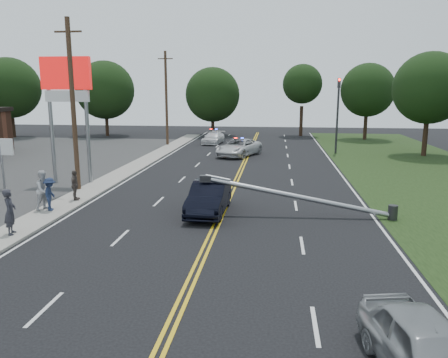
# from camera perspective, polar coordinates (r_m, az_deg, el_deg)

# --- Properties ---
(ground) EXTENTS (120.00, 120.00, 0.00)m
(ground) POSITION_cam_1_polar(r_m,az_deg,el_deg) (14.08, -4.52, -13.62)
(ground) COLOR black
(ground) RESTS_ON ground
(sidewalk) EXTENTS (1.80, 70.00, 0.12)m
(sidewalk) POSITION_cam_1_polar(r_m,az_deg,el_deg) (25.71, -18.70, -2.37)
(sidewalk) COLOR gray
(sidewalk) RESTS_ON ground
(centerline_yellow) EXTENTS (0.36, 80.00, 0.00)m
(centerline_yellow) POSITION_cam_1_polar(r_m,az_deg,el_deg) (23.41, 0.26, -3.21)
(centerline_yellow) COLOR gold
(centerline_yellow) RESTS_ON ground
(pylon_sign) EXTENTS (3.20, 0.35, 8.00)m
(pylon_sign) POSITION_cam_1_polar(r_m,az_deg,el_deg) (29.54, -19.85, 10.93)
(pylon_sign) COLOR gray
(pylon_sign) RESTS_ON ground
(small_sign) EXTENTS (1.60, 0.14, 3.10)m
(small_sign) POSITION_cam_1_polar(r_m,az_deg,el_deg) (29.79, -27.12, 3.26)
(small_sign) COLOR gray
(small_sign) RESTS_ON ground
(traffic_signal) EXTENTS (0.28, 0.41, 7.05)m
(traffic_signal) POSITION_cam_1_polar(r_m,az_deg,el_deg) (42.90, 14.64, 8.83)
(traffic_signal) COLOR #2D2D30
(traffic_signal) RESTS_ON ground
(fallen_streetlight) EXTENTS (9.36, 0.44, 1.91)m
(fallen_streetlight) POSITION_cam_1_polar(r_m,az_deg,el_deg) (21.17, 10.98, -2.49)
(fallen_streetlight) COLOR #2D2D30
(fallen_streetlight) RESTS_ON ground
(utility_pole_mid) EXTENTS (1.60, 0.28, 10.00)m
(utility_pole_mid) POSITION_cam_1_polar(r_m,az_deg,el_deg) (27.18, -19.12, 9.05)
(utility_pole_mid) COLOR #382619
(utility_pole_mid) RESTS_ON ground
(utility_pole_far) EXTENTS (1.60, 0.28, 10.00)m
(utility_pole_far) POSITION_cam_1_polar(r_m,az_deg,el_deg) (47.96, -7.54, 10.40)
(utility_pole_far) COLOR #382619
(utility_pole_far) RESTS_ON ground
(tree_4) EXTENTS (7.50, 7.50, 9.97)m
(tree_4) POSITION_cam_1_polar(r_m,az_deg,el_deg) (61.95, -26.20, 10.62)
(tree_4) COLOR black
(tree_4) RESTS_ON ground
(tree_5) EXTENTS (7.50, 7.50, 9.71)m
(tree_5) POSITION_cam_1_polar(r_m,az_deg,el_deg) (59.86, -15.27, 11.14)
(tree_5) COLOR black
(tree_5) RESTS_ON ground
(tree_6) EXTENTS (7.12, 7.12, 8.91)m
(tree_6) POSITION_cam_1_polar(r_m,az_deg,el_deg) (58.42, -1.50, 10.95)
(tree_6) COLOR black
(tree_6) RESTS_ON ground
(tree_7) EXTENTS (5.07, 5.07, 9.26)m
(tree_7) POSITION_cam_1_polar(r_m,az_deg,el_deg) (58.51, 10.21, 12.09)
(tree_7) COLOR black
(tree_7) RESTS_ON ground
(tree_8) EXTENTS (6.40, 6.40, 9.15)m
(tree_8) POSITION_cam_1_polar(r_m,az_deg,el_deg) (56.19, 18.25, 10.96)
(tree_8) COLOR black
(tree_8) RESTS_ON ground
(tree_9) EXTENTS (6.43, 6.43, 9.36)m
(tree_9) POSITION_cam_1_polar(r_m,az_deg,el_deg) (44.04, 25.28, 10.69)
(tree_9) COLOR black
(tree_9) RESTS_ON ground
(crashed_sedan) EXTENTS (1.75, 4.77, 1.56)m
(crashed_sedan) POSITION_cam_1_polar(r_m,az_deg,el_deg) (21.50, -1.96, -2.44)
(crashed_sedan) COLOR black
(crashed_sedan) RESTS_ON ground
(waiting_sedan) EXTENTS (2.49, 4.45, 1.43)m
(waiting_sedan) POSITION_cam_1_polar(r_m,az_deg,el_deg) (10.47, 25.10, -19.83)
(waiting_sedan) COLOR #929599
(waiting_sedan) RESTS_ON ground
(emergency_a) EXTENTS (4.42, 6.14, 1.55)m
(emergency_a) POSITION_cam_1_polar(r_m,az_deg,el_deg) (40.25, 1.96, 4.13)
(emergency_a) COLOR silver
(emergency_a) RESTS_ON ground
(emergency_b) EXTENTS (2.43, 4.75, 1.32)m
(emergency_b) POSITION_cam_1_polar(r_m,az_deg,el_deg) (49.48, -1.37, 5.39)
(emergency_b) COLOR silver
(emergency_b) RESTS_ON ground
(bystander_a) EXTENTS (0.66, 0.81, 1.91)m
(bystander_a) POSITION_cam_1_polar(r_m,az_deg,el_deg) (20.01, -26.17, -3.85)
(bystander_a) COLOR #292830
(bystander_a) RESTS_ON sidewalk
(bystander_b) EXTENTS (1.06, 1.17, 1.98)m
(bystander_b) POSITION_cam_1_polar(r_m,az_deg,el_deg) (23.41, -22.42, -1.34)
(bystander_b) COLOR silver
(bystander_b) RESTS_ON sidewalk
(bystander_c) EXTENTS (0.85, 1.18, 1.64)m
(bystander_c) POSITION_cam_1_polar(r_m,az_deg,el_deg) (23.17, -21.76, -1.84)
(bystander_c) COLOR #1B2644
(bystander_c) RESTS_ON sidewalk
(bystander_d) EXTENTS (0.57, 1.02, 1.64)m
(bystander_d) POSITION_cam_1_polar(r_m,az_deg,el_deg) (24.87, -18.90, -0.76)
(bystander_d) COLOR #544943
(bystander_d) RESTS_ON sidewalk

